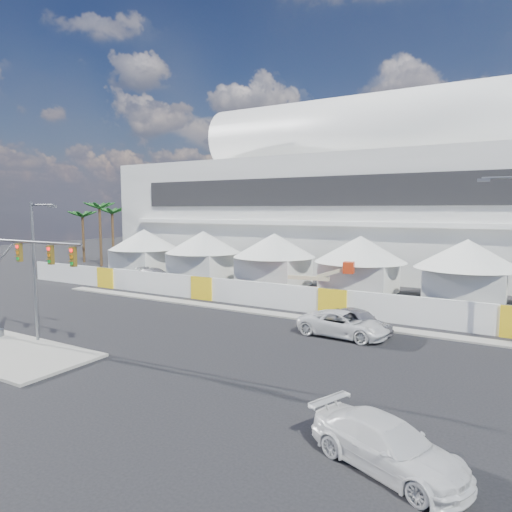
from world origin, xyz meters
The scene contains 13 objects.
ground centered at (0.00, 0.00, 0.00)m, with size 160.00×160.00×0.00m, color black.
median_island centered at (-6.00, -3.00, 0.07)m, with size 10.00×5.00×0.15m, color gray.
stadium centered at (8.71, 41.50, 9.45)m, with size 80.00×24.80×21.98m.
tent_row centered at (0.50, 24.00, 3.15)m, with size 53.40×8.40×5.40m.
hoarding_fence centered at (6.00, 14.50, 1.00)m, with size 70.00×0.25×2.00m, color white.
palm_cluster centered at (-33.46, 29.50, 6.88)m, with size 10.60×10.60×8.55m.
sedan_silver centered at (9.07, 10.85, 0.79)m, with size 4.62×1.86×1.57m, color #AAA8AD.
pickup_curb centered at (8.55, 9.56, 0.77)m, with size 5.58×2.57×1.55m, color silver.
pickup_near centered at (14.63, -3.65, 0.74)m, with size 5.13×2.08×1.49m, color silver.
lot_car_c centered at (-16.76, 20.23, 0.69)m, with size 4.77×1.94×1.38m, color #ADADB2.
traffic_mast centered at (-7.65, -1.51, 3.89)m, with size 8.26×0.66×6.74m.
streetlight_median centered at (-6.43, -0.80, 4.82)m, with size 2.25×0.23×8.13m.
boom_lift centered at (1.52, 18.86, 0.93)m, with size 6.92×2.10×3.45m.
Camera 1 is at (17.81, -17.00, 7.86)m, focal length 32.00 mm.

